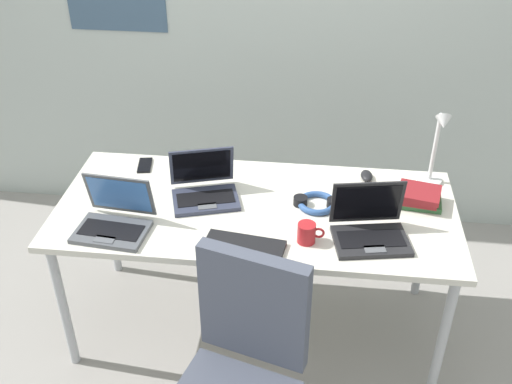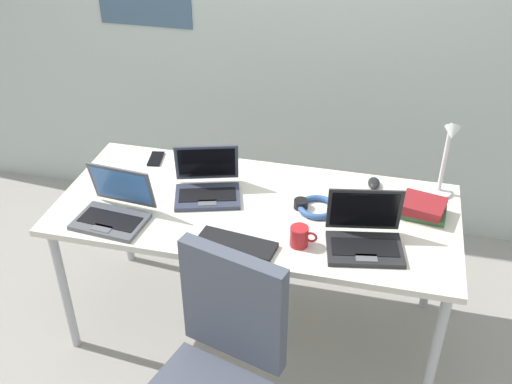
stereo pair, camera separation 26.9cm
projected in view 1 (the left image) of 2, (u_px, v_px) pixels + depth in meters
The scene contains 14 objects.
ground_plane at pixel (256, 324), 3.15m from camera, with size 12.00×12.00×0.00m, color gray.
wall_back at pixel (279, 10), 3.34m from camera, with size 6.00×0.13×2.60m.
desk at pixel (256, 217), 2.77m from camera, with size 1.80×0.80×0.74m.
desk_lamp at pixel (436, 149), 2.78m from camera, with size 0.12×0.18×0.40m.
laptop_front_right at pixel (370, 229), 2.52m from camera, with size 0.35×0.29×0.23m.
laptop_front_left at pixel (204, 189), 2.78m from camera, with size 0.36×0.33×0.22m.
laptop_by_keyboard at pixel (114, 220), 2.58m from camera, with size 0.32×0.28×0.22m.
external_keyboard at pixel (245, 245), 2.49m from camera, with size 0.33×0.12×0.02m, color black.
computer_mouse at pixel (367, 176), 2.93m from camera, with size 0.06×0.10×0.03m, color black.
cell_phone at pixel (145, 165), 3.03m from camera, with size 0.06×0.14×0.01m, color black.
headphones at pixel (317, 203), 2.74m from camera, with size 0.21×0.18×0.04m.
pill_bottle at pixel (125, 190), 2.78m from camera, with size 0.04×0.04×0.08m.
book_stack at pixel (418, 197), 2.74m from camera, with size 0.22×0.19×0.07m.
coffee_mug at pixel (307, 233), 2.50m from camera, with size 0.11×0.08×0.09m.
Camera 1 is at (0.26, -2.23, 2.31)m, focal length 42.63 mm.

